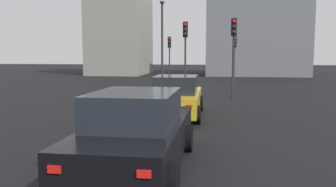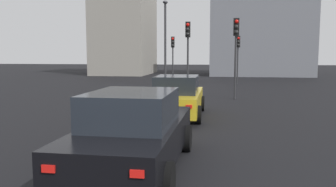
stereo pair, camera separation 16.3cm
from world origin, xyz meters
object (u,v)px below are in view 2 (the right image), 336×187
at_px(street_lamp_kerbside, 165,35).
at_px(car_black_second, 135,132).
at_px(traffic_light_far_right, 173,50).
at_px(traffic_light_near_left, 238,50).
at_px(traffic_light_near_right, 188,43).
at_px(traffic_light_far_left, 236,42).
at_px(car_yellow_lead, 177,97).

bearing_deg(street_lamp_kerbside, car_black_second, -173.02).
bearing_deg(traffic_light_far_right, traffic_light_near_left, 79.47).
xyz_separation_m(traffic_light_near_left, traffic_light_far_right, (0.65, 5.34, 0.02)).
height_order(traffic_light_far_right, street_lamp_kerbside, street_lamp_kerbside).
bearing_deg(traffic_light_far_right, street_lamp_kerbside, -5.35).
distance_m(traffic_light_near_right, street_lamp_kerbside, 5.58).
distance_m(traffic_light_far_left, street_lamp_kerbside, 8.57).
bearing_deg(car_black_second, street_lamp_kerbside, 7.87).
bearing_deg(traffic_light_near_right, traffic_light_far_left, 54.70).
height_order(car_black_second, traffic_light_far_left, traffic_light_far_left).
relative_size(car_black_second, traffic_light_near_right, 1.12).
relative_size(car_yellow_lead, car_black_second, 0.95).
height_order(traffic_light_near_right, traffic_light_far_right, traffic_light_near_right).
relative_size(car_yellow_lead, traffic_light_far_left, 1.06).
bearing_deg(car_yellow_lead, traffic_light_near_right, 1.85).
height_order(traffic_light_near_left, traffic_light_far_right, traffic_light_far_right).
xyz_separation_m(car_black_second, traffic_light_near_right, (13.64, 0.16, 2.28)).
height_order(car_black_second, traffic_light_near_left, traffic_light_near_left).
bearing_deg(traffic_light_near_left, traffic_light_far_left, -11.73).
relative_size(traffic_light_near_left, street_lamp_kerbside, 0.61).
height_order(traffic_light_near_left, traffic_light_near_right, traffic_light_near_right).
bearing_deg(traffic_light_far_right, car_black_second, 2.07).
height_order(traffic_light_far_left, traffic_light_far_right, traffic_light_far_left).
bearing_deg(car_black_second, traffic_light_near_right, 1.55).
height_order(traffic_light_near_left, street_lamp_kerbside, street_lamp_kerbside).
relative_size(car_yellow_lead, traffic_light_near_right, 1.06).
bearing_deg(street_lamp_kerbside, traffic_light_near_right, -157.30).
relative_size(car_black_second, traffic_light_far_left, 1.12).
xyz_separation_m(car_black_second, traffic_light_far_left, (11.69, -2.53, 2.26)).
bearing_deg(car_yellow_lead, traffic_light_far_right, 7.93).
bearing_deg(car_yellow_lead, traffic_light_far_left, -24.02).
xyz_separation_m(car_yellow_lead, traffic_light_far_right, (15.92, 2.32, 2.03)).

